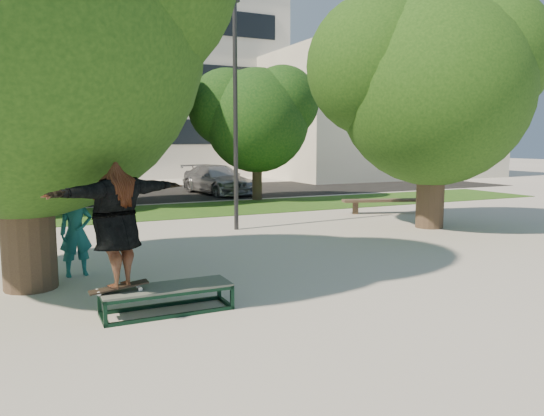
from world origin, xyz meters
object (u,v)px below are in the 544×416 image
car_silver_a (17,182)px  tree_right (430,78)px  lamppost (235,113)px  bench (389,201)px  grind_box (167,299)px  car_dark (38,184)px  bystander (76,232)px  tree_left (9,9)px  car_grey (78,181)px  car_silver_b (217,180)px

car_silver_a → tree_right: bearing=-45.7°
lamppost → bench: bearing=8.4°
lamppost → grind_box: lamppost is taller
tree_right → bench: bearing=72.0°
car_silver_a → car_dark: size_ratio=0.86×
grind_box → bench: 11.67m
bystander → bench: (10.24, 4.31, -0.38)m
bench → car_silver_a: (-11.20, 10.19, 0.31)m
tree_left → car_silver_a: bearing=90.3°
tree_left → grind_box: (1.79, -2.26, -4.23)m
grind_box → tree_left: bearing=128.4°
grind_box → car_silver_a: bearing=96.2°
tree_right → bench: tree_right is taller
tree_left → car_grey: 15.45m
car_silver_b → tree_right: bearing=-89.3°
bench → car_dark: 12.98m
bench → car_grey: size_ratio=0.61×
lamppost → bystander: 6.09m
lamppost → car_dark: lamppost is taller
grind_box → car_silver_a: size_ratio=0.43×
tree_left → lamppost: (5.29, 3.91, -1.27)m
tree_left → car_silver_a: tree_left is taller
lamppost → car_dark: bearing=118.7°
bystander → car_grey: (1.43, 14.37, -0.07)m
car_silver_a → tree_left: bearing=-83.9°
bystander → car_silver_a: bearing=86.4°
bystander → car_silver_a: 14.52m
bystander → grind_box: bearing=-78.5°
grind_box → car_grey: car_grey is taller
car_dark → grind_box: bearing=-82.7°
car_grey → tree_left: bearing=-103.7°
bystander → car_silver_b: size_ratio=0.35×
tree_left → car_dark: bearing=87.1°
bench → grind_box: bearing=-125.4°
car_grey → lamppost: bearing=-79.6°
car_dark → car_silver_b: size_ratio=1.06×
car_grey → car_silver_b: bearing=-17.5°
tree_left → bench: 12.74m
lamppost → grind_box: 7.68m
grind_box → car_silver_a: car_silver_a is taller
lamppost → bystander: bearing=-142.1°
grind_box → car_silver_b: bearing=67.9°
bystander → bench: bearing=15.4°
grind_box → bystander: bearing=108.9°
bystander → car_silver_b: bearing=53.4°
tree_left → bench: bearing=23.2°
car_dark → car_silver_b: bearing=11.1°
car_grey → car_silver_b: size_ratio=1.13×
lamppost → tree_right: bearing=-21.3°
tree_right → lamppost: size_ratio=1.07×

